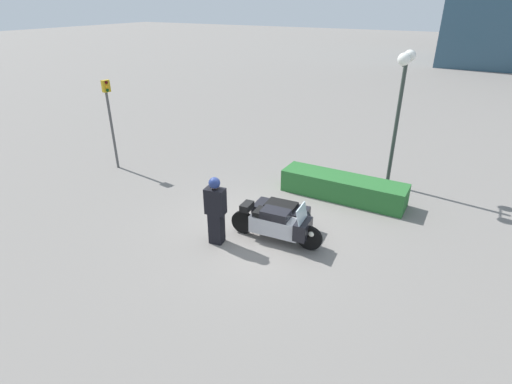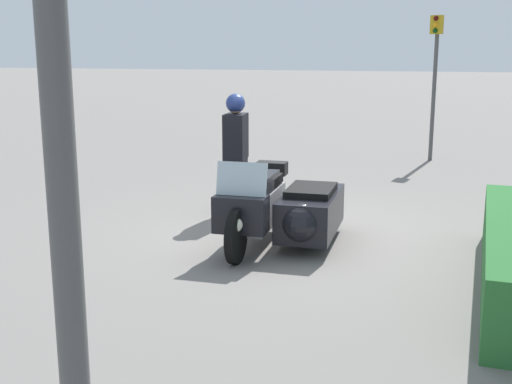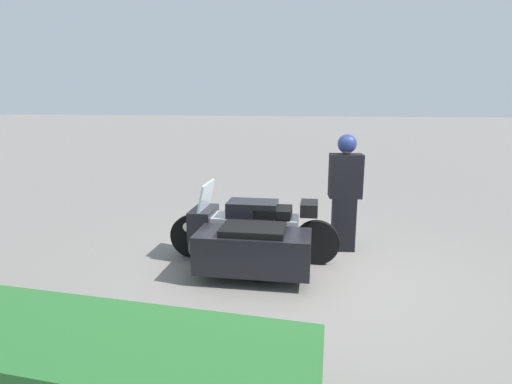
% 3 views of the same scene
% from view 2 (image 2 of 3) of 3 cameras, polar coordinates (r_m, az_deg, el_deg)
% --- Properties ---
extents(ground_plane, '(160.00, 160.00, 0.00)m').
position_cam_2_polar(ground_plane, '(8.92, 2.82, -3.40)').
color(ground_plane, slate).
extents(police_motorcycle, '(2.50, 1.35, 1.16)m').
position_cam_2_polar(police_motorcycle, '(8.17, 2.49, -1.48)').
color(police_motorcycle, black).
rests_on(police_motorcycle, ground).
extents(officer_rider, '(0.54, 0.38, 1.82)m').
position_cam_2_polar(officer_rider, '(9.64, -1.81, 3.64)').
color(officer_rider, black).
rests_on(officer_rider, ground).
extents(traffic_light_near, '(0.22, 0.29, 3.31)m').
position_cam_2_polar(traffic_light_near, '(1.89, -16.76, 5.04)').
color(traffic_light_near, '#4C4C4C').
rests_on(traffic_light_near, ground).
extents(traffic_light_far, '(0.23, 0.29, 3.21)m').
position_cam_2_polar(traffic_light_far, '(15.01, 15.61, 10.75)').
color(traffic_light_far, '#4C4C4C').
rests_on(traffic_light_far, ground).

